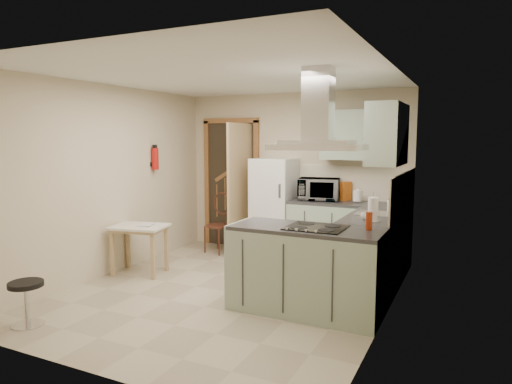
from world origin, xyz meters
The scene contains 28 objects.
floor centered at (0.00, 0.00, 0.00)m, with size 4.20×4.20×0.00m, color tan.
ceiling centered at (0.00, 0.00, 2.50)m, with size 4.20×4.20×0.00m, color silver.
back_wall centered at (0.00, 2.10, 1.25)m, with size 3.60×3.60×0.00m, color beige.
left_wall centered at (-1.80, 0.00, 1.25)m, with size 4.20×4.20×0.00m, color beige.
right_wall centered at (1.80, 0.00, 1.25)m, with size 4.20×4.20×0.00m, color beige.
doorway centered at (-1.10, 2.07, 1.05)m, with size 1.10×0.12×2.10m, color brown.
fridge centered at (-0.20, 1.80, 0.75)m, with size 0.60×0.60×1.50m, color white.
counter_back centered at (0.66, 1.80, 0.45)m, with size 1.08×0.60×0.90m, color #9EB2A0.
counter_right centered at (1.50, 1.12, 0.45)m, with size 0.60×1.95×0.90m, color #9EB2A0.
splashback centered at (0.96, 2.09, 1.15)m, with size 1.68×0.02×0.50m, color beige.
wall_cabinet_back centered at (0.95, 1.93, 1.85)m, with size 0.85×0.35×0.70m, color #9EB2A0.
wall_cabinet_right centered at (1.62, 0.85, 1.85)m, with size 0.35×0.90×0.70m, color #9EB2A0.
peninsula centered at (1.02, -0.18, 0.45)m, with size 1.55×0.65×0.90m, color #9EB2A0.
hob centered at (1.12, -0.18, 0.91)m, with size 0.58×0.50×0.01m, color black.
extractor_hood centered at (1.12, -0.18, 1.72)m, with size 0.90×0.55×0.10m, color silver.
sink centered at (1.50, 0.95, 0.91)m, with size 0.45×0.40×0.01m, color silver.
fire_extinguisher centered at (-1.74, 0.90, 1.50)m, with size 0.10×0.10×0.32m, color #B2140F.
drop_leaf_table centered at (-1.43, 0.13, 0.33)m, with size 0.70×0.52×0.65m, color #D6C784.
bentwood_chair centered at (-1.07, 1.58, 0.43)m, with size 0.38×0.38×0.86m, color #4C1D19.
stool centered at (-1.29, -1.69, 0.22)m, with size 0.33×0.33×0.44m, color black.
microwave centered at (0.50, 1.83, 1.06)m, with size 0.58×0.39×0.32m, color black.
kettle centered at (1.07, 1.84, 1.00)m, with size 0.13×0.13×0.20m, color white.
cereal_box centered at (0.87, 1.97, 1.04)m, with size 0.07×0.18×0.27m, color orange.
soap_bottle centered at (1.64, 1.24, 1.01)m, with size 0.10×0.10×0.21m, color #B4B4C0.
paper_towel centered at (1.57, 0.42, 1.04)m, with size 0.11×0.11×0.28m, color white.
cup centered at (1.47, 0.50, 0.94)m, with size 0.11×0.11×0.08m, color white.
red_bottle centered at (1.63, -0.05, 0.99)m, with size 0.06×0.06×0.18m, color #9F2E0D.
book centered at (-1.43, 0.16, 0.71)m, with size 0.17×0.24×0.11m, color #983249.
Camera 1 is at (2.55, -4.55, 1.81)m, focal length 32.00 mm.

